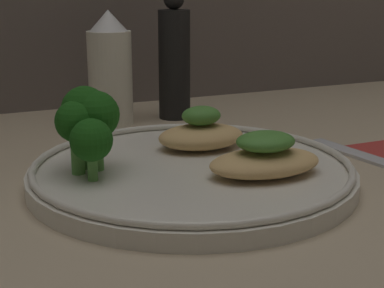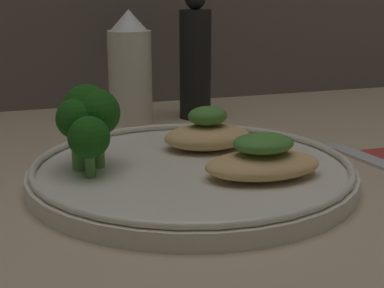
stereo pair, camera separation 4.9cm
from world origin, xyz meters
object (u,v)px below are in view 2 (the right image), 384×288
at_px(broccoli_bunch, 88,118).
at_px(pepper_grinder, 195,60).
at_px(plate, 192,171).
at_px(sauce_bottle, 133,69).

xyz_separation_m(broccoli_bunch, pepper_grinder, (0.16, 0.21, 0.01)).
bearing_deg(broccoli_bunch, plate, -14.64).
bearing_deg(pepper_grinder, plate, -109.31).
bearing_deg(plate, broccoli_bunch, 165.36).
bearing_deg(sauce_bottle, plate, -90.77).
bearing_deg(sauce_bottle, pepper_grinder, 0.00).
relative_size(plate, pepper_grinder, 1.75).
bearing_deg(sauce_bottle, broccoli_bunch, -111.99).
height_order(plate, broccoli_bunch, broccoli_bunch).
height_order(plate, pepper_grinder, pepper_grinder).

